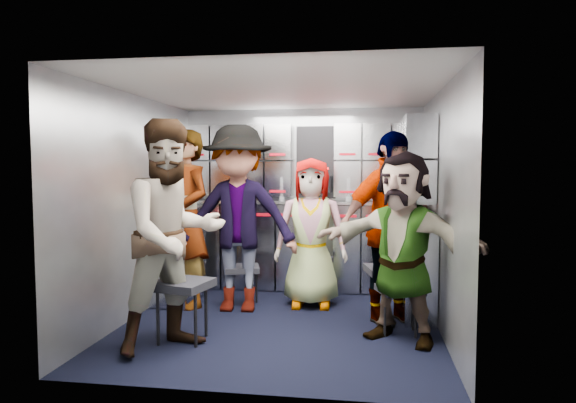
# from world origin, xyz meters

# --- Properties ---
(floor) EXTENTS (3.00, 3.00, 0.00)m
(floor) POSITION_xyz_m (0.00, 0.00, 0.00)
(floor) COLOR black
(floor) RESTS_ON ground
(wall_back) EXTENTS (2.80, 0.04, 2.10)m
(wall_back) POSITION_xyz_m (0.00, 1.50, 1.05)
(wall_back) COLOR gray
(wall_back) RESTS_ON ground
(wall_left) EXTENTS (0.04, 3.00, 2.10)m
(wall_left) POSITION_xyz_m (-1.40, 0.00, 1.05)
(wall_left) COLOR gray
(wall_left) RESTS_ON ground
(wall_right) EXTENTS (0.04, 3.00, 2.10)m
(wall_right) POSITION_xyz_m (1.40, 0.00, 1.05)
(wall_right) COLOR gray
(wall_right) RESTS_ON ground
(ceiling) EXTENTS (2.80, 3.00, 0.02)m
(ceiling) POSITION_xyz_m (0.00, 0.00, 2.10)
(ceiling) COLOR silver
(ceiling) RESTS_ON wall_back
(cart_bank_back) EXTENTS (2.68, 0.38, 0.99)m
(cart_bank_back) POSITION_xyz_m (0.00, 1.29, 0.49)
(cart_bank_back) COLOR #9397A2
(cart_bank_back) RESTS_ON ground
(cart_bank_left) EXTENTS (0.38, 0.76, 0.99)m
(cart_bank_left) POSITION_xyz_m (-1.19, 0.56, 0.49)
(cart_bank_left) COLOR #9397A2
(cart_bank_left) RESTS_ON ground
(counter) EXTENTS (2.68, 0.42, 0.03)m
(counter) POSITION_xyz_m (0.00, 1.29, 1.01)
(counter) COLOR #B9BCC1
(counter) RESTS_ON cart_bank_back
(locker_bank_back) EXTENTS (2.68, 0.28, 0.82)m
(locker_bank_back) POSITION_xyz_m (0.00, 1.35, 1.49)
(locker_bank_back) COLOR #9397A2
(locker_bank_back) RESTS_ON wall_back
(locker_bank_right) EXTENTS (0.28, 1.00, 0.82)m
(locker_bank_right) POSITION_xyz_m (1.25, 0.70, 1.49)
(locker_bank_right) COLOR #9397A2
(locker_bank_right) RESTS_ON wall_right
(right_cabinet) EXTENTS (0.28, 1.20, 1.00)m
(right_cabinet) POSITION_xyz_m (1.25, 0.60, 0.50)
(right_cabinet) COLOR #9397A2
(right_cabinet) RESTS_ON ground
(coffee_niche) EXTENTS (0.46, 0.16, 0.84)m
(coffee_niche) POSITION_xyz_m (0.18, 1.41, 1.47)
(coffee_niche) COLOR black
(coffee_niche) RESTS_ON wall_back
(red_latch_strip) EXTENTS (2.60, 0.02, 0.03)m
(red_latch_strip) POSITION_xyz_m (0.00, 1.09, 0.88)
(red_latch_strip) COLOR #B10616
(red_latch_strip) RESTS_ON cart_bank_back
(jump_seat_near_left) EXTENTS (0.50, 0.48, 0.50)m
(jump_seat_near_left) POSITION_xyz_m (-0.72, -0.62, 0.44)
(jump_seat_near_left) COLOR black
(jump_seat_near_left) RESTS_ON ground
(jump_seat_mid_left) EXTENTS (0.42, 0.40, 0.40)m
(jump_seat_mid_left) POSITION_xyz_m (-0.49, 0.52, 0.36)
(jump_seat_mid_left) COLOR black
(jump_seat_mid_left) RESTS_ON ground
(jump_seat_center) EXTENTS (0.42, 0.40, 0.46)m
(jump_seat_center) POSITION_xyz_m (0.21, 0.78, 0.40)
(jump_seat_center) COLOR black
(jump_seat_center) RESTS_ON ground
(jump_seat_mid_right) EXTENTS (0.48, 0.46, 0.47)m
(jump_seat_mid_right) POSITION_xyz_m (0.97, 0.35, 0.42)
(jump_seat_mid_right) COLOR black
(jump_seat_mid_right) RESTS_ON ground
(jump_seat_near_right) EXTENTS (0.43, 0.42, 0.41)m
(jump_seat_near_right) POSITION_xyz_m (1.05, -0.16, 0.36)
(jump_seat_near_right) COLOR black
(jump_seat_near_right) RESTS_ON ground
(attendant_standing) EXTENTS (0.78, 0.74, 1.80)m
(attendant_standing) POSITION_xyz_m (-1.05, 0.41, 0.90)
(attendant_standing) COLOR black
(attendant_standing) RESTS_ON ground
(attendant_arc_a) EXTENTS (1.09, 1.10, 1.79)m
(attendant_arc_a) POSITION_xyz_m (-0.72, -0.80, 0.90)
(attendant_arc_a) COLOR black
(attendant_arc_a) RESTS_ON ground
(attendant_arc_b) EXTENTS (1.22, 0.75, 1.83)m
(attendant_arc_b) POSITION_xyz_m (-0.49, 0.34, 0.92)
(attendant_arc_b) COLOR black
(attendant_arc_b) RESTS_ON ground
(attendant_arc_c) EXTENTS (0.77, 0.52, 1.51)m
(attendant_arc_c) POSITION_xyz_m (0.21, 0.60, 0.75)
(attendant_arc_c) COLOR black
(attendant_arc_c) RESTS_ON ground
(attendant_arc_d) EXTENTS (1.09, 0.91, 1.75)m
(attendant_arc_d) POSITION_xyz_m (0.97, 0.17, 0.87)
(attendant_arc_d) COLOR black
(attendant_arc_d) RESTS_ON ground
(attendant_arc_e) EXTENTS (1.49, 1.08, 1.55)m
(attendant_arc_e) POSITION_xyz_m (1.05, -0.34, 0.78)
(attendant_arc_e) COLOR black
(attendant_arc_e) RESTS_ON ground
(bottle_left) EXTENTS (0.07, 0.07, 0.27)m
(bottle_left) POSITION_xyz_m (-0.19, 1.24, 1.16)
(bottle_left) COLOR white
(bottle_left) RESTS_ON counter
(bottle_mid) EXTENTS (0.07, 0.07, 0.26)m
(bottle_mid) POSITION_xyz_m (-0.73, 1.24, 1.16)
(bottle_mid) COLOR white
(bottle_mid) RESTS_ON counter
(bottle_right) EXTENTS (0.07, 0.07, 0.27)m
(bottle_right) POSITION_xyz_m (0.57, 1.24, 1.16)
(bottle_right) COLOR white
(bottle_right) RESTS_ON counter
(cup_left) EXTENTS (0.09, 0.09, 0.11)m
(cup_left) POSITION_xyz_m (-0.99, 1.23, 1.09)
(cup_left) COLOR #C6B08C
(cup_left) RESTS_ON counter
(cup_right) EXTENTS (0.08, 0.08, 0.11)m
(cup_right) POSITION_xyz_m (1.25, 1.23, 1.09)
(cup_right) COLOR #C6B08C
(cup_right) RESTS_ON counter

